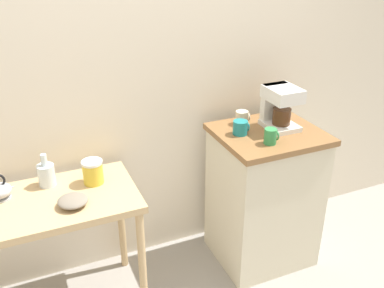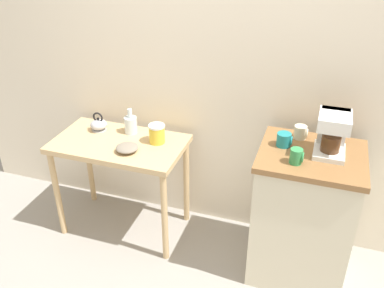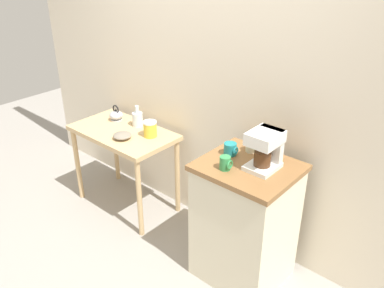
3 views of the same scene
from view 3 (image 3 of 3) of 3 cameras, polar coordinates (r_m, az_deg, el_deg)
ground_plane at (r=3.56m, az=-2.83°, el=-12.63°), size 8.00×8.00×0.00m
back_wall at (r=3.14m, az=3.72°, el=10.90°), size 4.40×0.10×2.80m
wooden_table at (r=3.64m, az=-9.51°, el=0.38°), size 0.93×0.53×0.76m
kitchen_counter at (r=2.96m, az=7.35°, el=-10.77°), size 0.63×0.55×0.93m
bowl_stoneware at (r=3.44m, az=-9.70°, el=1.18°), size 0.15×0.15×0.05m
teakettle at (r=3.79m, az=-10.50°, el=3.97°), size 0.15×0.12×0.15m
glass_carafe_vase at (r=3.64m, az=-7.61°, el=3.51°), size 0.09×0.09×0.19m
canister_enamel at (r=3.43m, az=-5.87°, el=2.11°), size 0.12×0.12×0.14m
coffee_maker at (r=2.62m, az=10.27°, el=-0.53°), size 0.18×0.22×0.26m
mug_dark_teal at (r=2.79m, az=5.38°, el=-0.70°), size 0.09×0.09×0.08m
mug_tall_green at (r=2.61m, az=4.68°, el=-2.67°), size 0.08×0.07×0.09m
mug_small_cream at (r=2.85m, az=8.34°, el=-0.29°), size 0.09×0.08×0.08m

